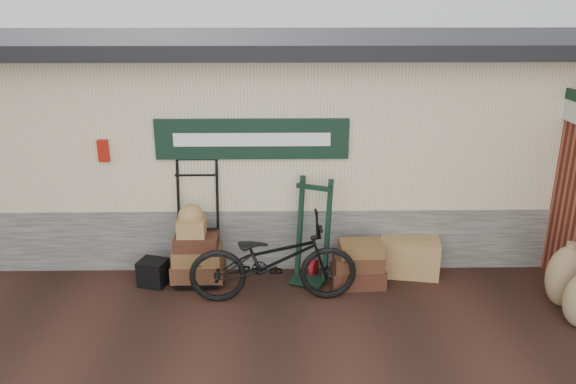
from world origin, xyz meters
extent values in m
plane|color=black|center=(0.00, 0.00, 0.00)|extent=(80.00, 80.00, 0.00)
cube|color=#4C4C47|center=(0.00, 2.75, 0.45)|extent=(14.00, 3.54, 0.90)
cube|color=#C3B18F|center=(0.00, 2.75, 1.95)|extent=(14.00, 3.50, 2.10)
cube|color=black|center=(0.00, 2.60, 3.10)|extent=(14.40, 4.10, 0.20)
cube|color=black|center=(-0.30, 0.97, 1.95)|extent=(2.60, 0.06, 0.55)
cube|color=white|center=(-0.30, 0.94, 1.95)|extent=(2.10, 0.01, 0.18)
cube|color=#99150A|center=(-2.30, 0.97, 1.80)|extent=(0.14, 0.10, 0.30)
cube|color=#925F3A|center=(1.91, 0.85, 0.27)|extent=(0.90, 0.67, 0.54)
cube|color=black|center=(-1.67, 0.55, 0.18)|extent=(0.43, 0.40, 0.36)
imported|color=black|center=(-0.02, 0.13, 0.63)|extent=(0.85, 2.19, 1.26)
ellipsoid|color=#7D6243|center=(3.68, -0.09, 0.41)|extent=(0.58, 0.51, 0.83)
camera|label=1|loc=(0.06, -6.37, 3.76)|focal=35.00mm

